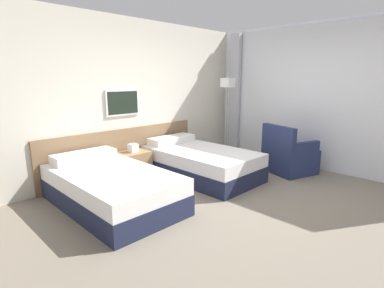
% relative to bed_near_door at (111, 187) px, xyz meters
% --- Properties ---
extents(ground_plane, '(16.00, 16.00, 0.00)m').
position_rel_bed_near_door_xyz_m(ground_plane, '(1.42, -1.24, -0.25)').
color(ground_plane, slate).
extents(wall_headboard, '(10.00, 0.10, 2.70)m').
position_rel_bed_near_door_xyz_m(wall_headboard, '(1.38, 1.05, 1.04)').
color(wall_headboard, beige).
rests_on(wall_headboard, ground_plane).
extents(wall_window, '(0.21, 4.76, 2.70)m').
position_rel_bed_near_door_xyz_m(wall_window, '(3.68, -1.25, 1.09)').
color(wall_window, white).
rests_on(wall_window, ground_plane).
extents(bed_near_door, '(1.14, 1.99, 0.62)m').
position_rel_bed_near_door_xyz_m(bed_near_door, '(0.00, 0.00, 0.00)').
color(bed_near_door, '#1E233D').
rests_on(bed_near_door, ground_plane).
extents(bed_near_window, '(1.14, 1.99, 0.62)m').
position_rel_bed_near_door_xyz_m(bed_near_window, '(1.74, 0.00, 0.00)').
color(bed_near_window, '#1E233D').
rests_on(bed_near_window, ground_plane).
extents(nightstand, '(0.51, 0.40, 0.60)m').
position_rel_bed_near_door_xyz_m(nightstand, '(0.87, 0.74, -0.01)').
color(nightstand, '#9E7A51').
rests_on(nightstand, ground_plane).
extents(floor_lamp, '(0.24, 0.24, 1.70)m').
position_rel_bed_near_door_xyz_m(floor_lamp, '(3.04, 0.45, 1.14)').
color(floor_lamp, '#9E9993').
rests_on(floor_lamp, ground_plane).
extents(armchair, '(0.92, 0.94, 0.88)m').
position_rel_bed_near_door_xyz_m(armchair, '(3.06, -0.99, 0.04)').
color(armchair, navy).
rests_on(armchair, ground_plane).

